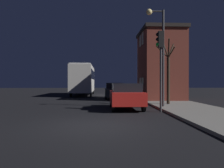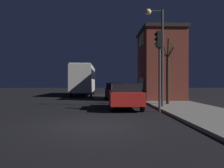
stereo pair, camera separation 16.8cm
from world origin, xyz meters
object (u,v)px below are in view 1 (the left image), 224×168
bare_tree (168,73)px  car_near_lane (126,95)px  traffic_light (160,54)px  car_mid_lane (114,91)px  streetlamp (159,42)px  bus (83,78)px

bare_tree → car_near_lane: 3.95m
traffic_light → car_mid_lane: traffic_light is taller
streetlamp → traffic_light: size_ratio=1.38×
streetlamp → bus: streetlamp is taller
traffic_light → car_near_lane: 3.29m
streetlamp → bus: bearing=112.1°
traffic_light → streetlamp: bearing=78.5°
streetlamp → traffic_light: streetlamp is taller
bus → car_mid_lane: size_ratio=2.28×
streetlamp → car_mid_lane: (-2.40, 8.18, -3.36)m
traffic_light → car_near_lane: (-1.74, 1.50, -2.36)m
traffic_light → bare_tree: (1.45, 3.31, -0.87)m
bare_tree → streetlamp: bearing=-124.7°
bare_tree → car_mid_lane: bare_tree is taller
streetlamp → car_mid_lane: streetlamp is taller
bare_tree → bus: bearing=118.3°
bus → bare_tree: bearing=-61.7°
streetlamp → car_mid_lane: 9.16m
traffic_light → bare_tree: bare_tree is taller
bare_tree → car_mid_lane: 7.61m
car_mid_lane → car_near_lane: bearing=-87.8°
traffic_light → car_near_lane: size_ratio=1.10×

